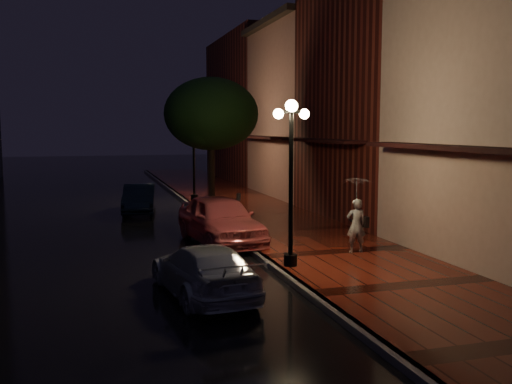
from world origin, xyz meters
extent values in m
plane|color=black|center=(0.00, 0.00, 0.00)|extent=(120.00, 120.00, 0.00)
cube|color=#4B150D|center=(2.25, 0.00, 0.07)|extent=(4.50, 60.00, 0.15)
cube|color=#595451|center=(0.00, 0.00, 0.07)|extent=(0.25, 60.00, 0.15)
cube|color=#511914|center=(7.00, 2.00, 5.50)|extent=(5.00, 8.00, 11.00)
cube|color=#8C5951|center=(7.00, 10.00, 4.50)|extent=(5.00, 8.00, 9.00)
cube|color=#511914|center=(7.00, 20.00, 5.00)|extent=(5.00, 12.00, 10.00)
cylinder|color=black|center=(0.35, -5.00, 2.15)|extent=(0.12, 0.12, 4.00)
cylinder|color=black|center=(0.35, -5.00, 0.30)|extent=(0.36, 0.36, 0.30)
cube|color=black|center=(0.35, -5.00, 4.15)|extent=(0.70, 0.08, 0.08)
sphere|color=#F8D595|center=(0.35, -5.00, 4.30)|extent=(0.32, 0.32, 0.32)
sphere|color=#F8D595|center=(0.00, -5.00, 4.10)|extent=(0.26, 0.26, 0.26)
sphere|color=#F8D595|center=(0.70, -5.00, 4.10)|extent=(0.26, 0.26, 0.26)
cylinder|color=black|center=(0.35, 9.00, 2.15)|extent=(0.12, 0.12, 4.00)
cylinder|color=black|center=(0.35, 9.00, 0.30)|extent=(0.36, 0.36, 0.30)
cube|color=black|center=(0.35, 9.00, 4.15)|extent=(0.70, 0.08, 0.08)
sphere|color=#F8D595|center=(0.35, 9.00, 4.30)|extent=(0.32, 0.32, 0.32)
sphere|color=#F8D595|center=(0.00, 9.00, 4.10)|extent=(0.26, 0.26, 0.26)
sphere|color=#F8D595|center=(0.70, 9.00, 4.10)|extent=(0.26, 0.26, 0.26)
cylinder|color=black|center=(0.60, 6.00, 1.75)|extent=(0.28, 0.28, 3.20)
ellipsoid|color=black|center=(0.60, 6.00, 4.35)|extent=(4.16, 4.16, 3.20)
sphere|color=black|center=(1.30, 6.60, 3.75)|extent=(1.80, 1.80, 1.80)
sphere|color=black|center=(0.00, 5.30, 3.85)|extent=(1.80, 1.80, 1.80)
imported|color=#CC5457|center=(-0.60, -0.95, 0.79)|extent=(2.39, 4.83, 1.58)
imported|color=black|center=(-2.53, 6.64, 0.63)|extent=(1.83, 3.97, 1.26)
imported|color=#B2B2BA|center=(-2.25, -6.52, 0.59)|extent=(2.13, 4.21, 1.17)
imported|color=white|center=(2.73, -3.98, 0.93)|extent=(0.63, 0.46, 1.57)
imported|color=silver|center=(2.73, -3.98, 1.93)|extent=(0.91, 0.93, 0.84)
cylinder|color=black|center=(2.73, -3.98, 1.30)|extent=(0.02, 0.02, 1.25)
cube|color=black|center=(2.99, -4.03, 1.04)|extent=(0.13, 0.29, 0.31)
cylinder|color=black|center=(0.15, -0.42, 0.74)|extent=(0.06, 0.06, 1.19)
cube|color=black|center=(0.15, -0.42, 1.45)|extent=(0.14, 0.11, 0.24)
camera|label=1|loc=(-4.66, -18.77, 3.76)|focal=40.00mm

